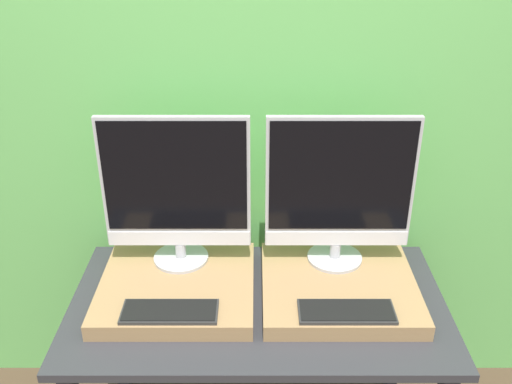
{
  "coord_description": "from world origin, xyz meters",
  "views": [
    {
      "loc": [
        -0.01,
        -1.25,
        1.96
      ],
      "look_at": [
        0.0,
        0.53,
        1.04
      ],
      "focal_mm": 40.0,
      "sensor_mm": 36.0,
      "label": 1
    }
  ],
  "objects_px": {
    "monitor_right": "(338,189)",
    "keyboard_left": "(168,312)",
    "keyboard_right": "(345,311)",
    "monitor_left": "(174,190)"
  },
  "relations": [
    {
      "from": "monitor_right",
      "to": "keyboard_left",
      "type": "bearing_deg",
      "value": -151.29
    },
    {
      "from": "keyboard_left",
      "to": "monitor_right",
      "type": "distance_m",
      "value": 0.71
    },
    {
      "from": "monitor_right",
      "to": "keyboard_right",
      "type": "xyz_separation_m",
      "value": [
        0.0,
        -0.31,
        -0.28
      ]
    },
    {
      "from": "monitor_left",
      "to": "keyboard_right",
      "type": "xyz_separation_m",
      "value": [
        0.57,
        -0.31,
        -0.28
      ]
    },
    {
      "from": "keyboard_left",
      "to": "monitor_right",
      "type": "relative_size",
      "value": 0.56
    },
    {
      "from": "monitor_right",
      "to": "keyboard_right",
      "type": "height_order",
      "value": "monitor_right"
    },
    {
      "from": "keyboard_left",
      "to": "keyboard_right",
      "type": "distance_m",
      "value": 0.57
    },
    {
      "from": "monitor_left",
      "to": "keyboard_left",
      "type": "distance_m",
      "value": 0.42
    },
    {
      "from": "monitor_left",
      "to": "monitor_right",
      "type": "xyz_separation_m",
      "value": [
        0.57,
        0.0,
        0.0
      ]
    },
    {
      "from": "monitor_left",
      "to": "keyboard_left",
      "type": "relative_size",
      "value": 1.79
    }
  ]
}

